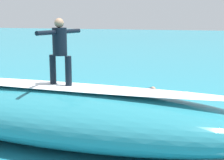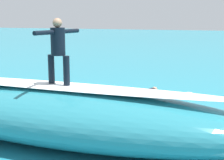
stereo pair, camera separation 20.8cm
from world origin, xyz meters
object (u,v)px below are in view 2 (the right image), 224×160
Objects in this scene: surfboard_riding at (59,86)px; surfboard_paddling at (146,99)px; surfer_riding at (58,47)px; surfer_paddling at (144,94)px.

surfboard_paddling is at bearing -88.76° from surfboard_riding.
surfer_riding reaches higher than surfboard_paddling.
surfboard_paddling is 0.22m from surfer_paddling.
surfboard_paddling is (-1.10, -4.60, -1.33)m from surfboard_riding.
surfer_riding is 5.04m from surfer_paddling.
surfer_paddling is (-1.05, -4.48, -2.08)m from surfer_riding.
surfboard_riding is at bearing -168.73° from surfboard_paddling.
surfer_paddling is at bearing -88.44° from surfboard_riding.
surfer_riding is at bearing -168.73° from surfboard_paddling.
surfboard_paddling is at bearing -88.76° from surfer_riding.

